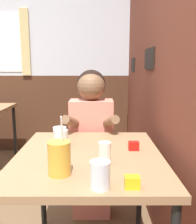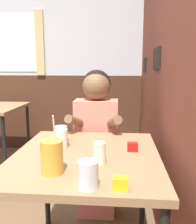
{
  "view_description": "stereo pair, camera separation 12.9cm",
  "coord_description": "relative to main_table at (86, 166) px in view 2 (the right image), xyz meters",
  "views": [
    {
      "loc": [
        0.95,
        -1.04,
        1.24
      ],
      "look_at": [
        0.95,
        0.47,
        0.96
      ],
      "focal_mm": 40.0,
      "sensor_mm": 36.0,
      "label": 1
    },
    {
      "loc": [
        1.08,
        -1.03,
        1.24
      ],
      "look_at": [
        0.95,
        0.47,
        0.96
      ],
      "focal_mm": 40.0,
      "sensor_mm": 36.0,
      "label": 2
    }
  ],
  "objects": [
    {
      "name": "brick_wall_right",
      "position": [
        0.51,
        0.96,
        0.67
      ],
      "size": [
        0.08,
        4.5,
        2.7
      ],
      "color": "brown",
      "rests_on": "ground_plane"
    },
    {
      "name": "back_wall",
      "position": [
        -0.91,
        2.24,
        0.67
      ],
      "size": [
        5.76,
        0.09,
        2.7
      ],
      "color": "silver",
      "rests_on": "ground_plane"
    },
    {
      "name": "main_table",
      "position": [
        0.0,
        0.0,
        0.0
      ],
      "size": [
        0.81,
        0.92,
        0.76
      ],
      "color": "#93704C",
      "rests_on": "ground_plane"
    },
    {
      "name": "person_seated",
      "position": [
        -0.0,
        0.61,
        -0.03
      ],
      "size": [
        0.42,
        0.41,
        1.21
      ],
      "color": "#EA7F6B",
      "rests_on": "ground_plane"
    },
    {
      "name": "cocktail_pitcher",
      "position": [
        -0.12,
        -0.26,
        0.15
      ],
      "size": [
        0.1,
        0.1,
        0.27
      ],
      "color": "gold",
      "rests_on": "main_table"
    },
    {
      "name": "glass_near_pitcher",
      "position": [
        -0.19,
        0.19,
        0.13
      ],
      "size": [
        0.08,
        0.08,
        0.11
      ],
      "color": "silver",
      "rests_on": "main_table"
    },
    {
      "name": "glass_center",
      "position": [
        -0.17,
        0.1,
        0.13
      ],
      "size": [
        0.08,
        0.08,
        0.11
      ],
      "color": "silver",
      "rests_on": "main_table"
    },
    {
      "name": "glass_far_side",
      "position": [
        0.08,
        -0.13,
        0.13
      ],
      "size": [
        0.06,
        0.06,
        0.11
      ],
      "color": "silver",
      "rests_on": "main_table"
    },
    {
      "name": "glass_by_brick",
      "position": [
        0.06,
        -0.39,
        0.13
      ],
      "size": [
        0.08,
        0.08,
        0.11
      ],
      "color": "silver",
      "rests_on": "main_table"
    },
    {
      "name": "condiment_ketchup",
      "position": [
        0.26,
        0.07,
        0.1
      ],
      "size": [
        0.06,
        0.04,
        0.05
      ],
      "color": "#B7140F",
      "rests_on": "main_table"
    },
    {
      "name": "condiment_mustard",
      "position": [
        0.19,
        -0.39,
        0.1
      ],
      "size": [
        0.06,
        0.04,
        0.05
      ],
      "color": "yellow",
      "rests_on": "main_table"
    }
  ]
}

